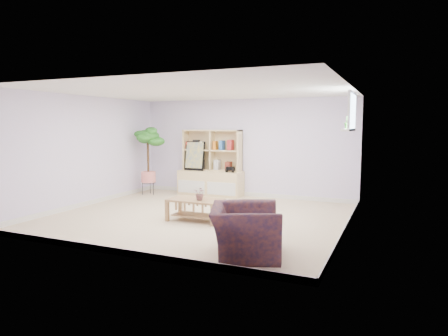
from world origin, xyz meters
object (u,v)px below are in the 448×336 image
at_px(coffee_table, 196,210).
at_px(armchair, 245,227).
at_px(floor_tree, 148,161).
at_px(storage_unit, 210,163).

bearing_deg(coffee_table, armchair, -43.46).
bearing_deg(floor_tree, coffee_table, -40.03).
xyz_separation_m(floor_tree, armchair, (3.93, -3.48, -0.47)).
xyz_separation_m(coffee_table, armchair, (1.52, -1.46, 0.18)).
distance_m(storage_unit, floor_tree, 1.59).
bearing_deg(armchair, storage_unit, 10.04).
height_order(storage_unit, armchair, storage_unit).
bearing_deg(storage_unit, coffee_table, -70.34).
bearing_deg(coffee_table, storage_unit, 110.00).
distance_m(coffee_table, armchair, 2.12).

